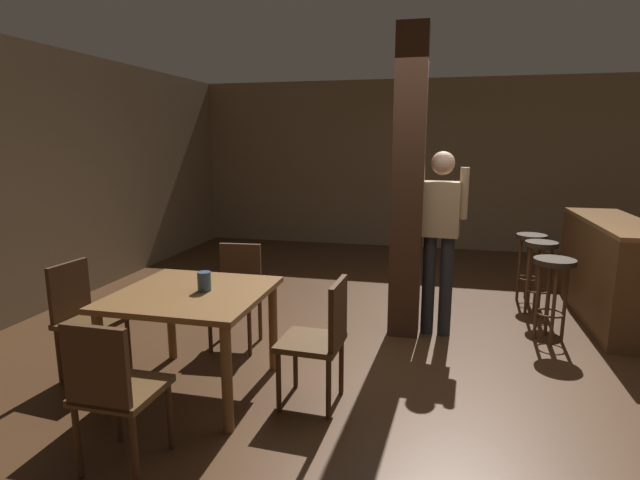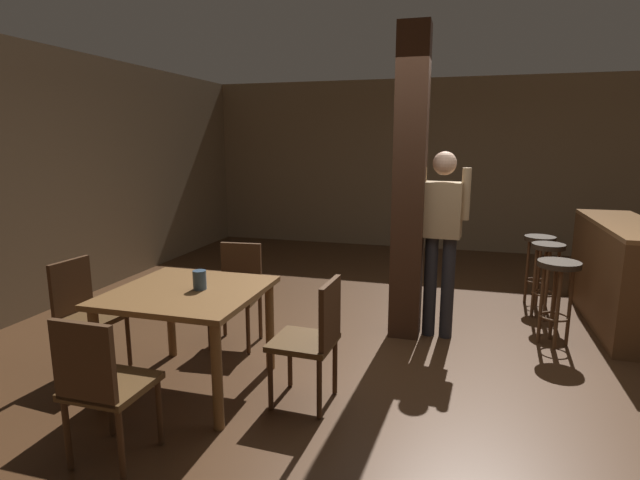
{
  "view_description": "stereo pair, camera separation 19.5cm",
  "coord_description": "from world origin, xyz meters",
  "px_view_note": "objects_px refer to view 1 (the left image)",
  "views": [
    {
      "loc": [
        0.12,
        -4.12,
        1.82
      ],
      "look_at": [
        -0.89,
        0.14,
        0.94
      ],
      "focal_mm": 28.0,
      "sensor_mm": 36.0,
      "label": 1
    },
    {
      "loc": [
        0.31,
        -4.07,
        1.82
      ],
      "look_at": [
        -0.89,
        0.14,
        0.94
      ],
      "focal_mm": 28.0,
      "sensor_mm": 36.0,
      "label": 2
    }
  ],
  "objects_px": {
    "chair_north": "(237,289)",
    "bar_counter": "(602,269)",
    "chair_south": "(113,387)",
    "bar_stool_mid": "(540,262)",
    "chair_west": "(84,313)",
    "standing_person": "(440,230)",
    "bar_stool_far": "(530,252)",
    "bar_stool_near": "(553,279)",
    "napkin_cup": "(204,281)",
    "dining_table": "(193,306)",
    "chair_east": "(321,336)"
  },
  "relations": [
    {
      "from": "bar_stool_near",
      "to": "chair_south",
      "type": "bearing_deg",
      "value": -136.7
    },
    {
      "from": "dining_table",
      "to": "standing_person",
      "type": "xyz_separation_m",
      "value": [
        1.71,
        1.53,
        0.36
      ]
    },
    {
      "from": "chair_south",
      "to": "chair_north",
      "type": "relative_size",
      "value": 1.0
    },
    {
      "from": "bar_stool_far",
      "to": "bar_stool_near",
      "type": "bearing_deg",
      "value": -90.1
    },
    {
      "from": "chair_north",
      "to": "napkin_cup",
      "type": "distance_m",
      "value": 0.92
    },
    {
      "from": "dining_table",
      "to": "chair_west",
      "type": "xyz_separation_m",
      "value": [
        -0.94,
        0.02,
        -0.14
      ]
    },
    {
      "from": "dining_table",
      "to": "bar_stool_far",
      "type": "bearing_deg",
      "value": 45.77
    },
    {
      "from": "chair_north",
      "to": "napkin_cup",
      "type": "height_order",
      "value": "same"
    },
    {
      "from": "dining_table",
      "to": "bar_stool_mid",
      "type": "xyz_separation_m",
      "value": [
        2.74,
        2.31,
        -0.07
      ]
    },
    {
      "from": "chair_west",
      "to": "bar_counter",
      "type": "xyz_separation_m",
      "value": [
        4.28,
        2.32,
        0.02
      ]
    },
    {
      "from": "dining_table",
      "to": "bar_stool_far",
      "type": "distance_m",
      "value": 3.91
    },
    {
      "from": "bar_stool_mid",
      "to": "bar_stool_near",
      "type": "bearing_deg",
      "value": -91.22
    },
    {
      "from": "chair_south",
      "to": "napkin_cup",
      "type": "distance_m",
      "value": 1.03
    },
    {
      "from": "napkin_cup",
      "to": "bar_stool_mid",
      "type": "xyz_separation_m",
      "value": [
        2.66,
        2.28,
        -0.25
      ]
    },
    {
      "from": "bar_stool_near",
      "to": "bar_stool_far",
      "type": "height_order",
      "value": "same"
    },
    {
      "from": "chair_south",
      "to": "bar_stool_mid",
      "type": "distance_m",
      "value": 4.25
    },
    {
      "from": "bar_stool_near",
      "to": "chair_north",
      "type": "bearing_deg",
      "value": -165.4
    },
    {
      "from": "dining_table",
      "to": "standing_person",
      "type": "bearing_deg",
      "value": 41.76
    },
    {
      "from": "chair_south",
      "to": "standing_person",
      "type": "height_order",
      "value": "standing_person"
    },
    {
      "from": "chair_east",
      "to": "bar_stool_near",
      "type": "xyz_separation_m",
      "value": [
        1.78,
        1.59,
        0.08
      ]
    },
    {
      "from": "napkin_cup",
      "to": "bar_stool_near",
      "type": "height_order",
      "value": "napkin_cup"
    },
    {
      "from": "chair_north",
      "to": "bar_stool_mid",
      "type": "bearing_deg",
      "value": 27.17
    },
    {
      "from": "napkin_cup",
      "to": "chair_west",
      "type": "bearing_deg",
      "value": -179.53
    },
    {
      "from": "chair_west",
      "to": "bar_stool_mid",
      "type": "xyz_separation_m",
      "value": [
        3.68,
        2.29,
        0.07
      ]
    },
    {
      "from": "chair_north",
      "to": "bar_counter",
      "type": "relative_size",
      "value": 0.46
    },
    {
      "from": "chair_north",
      "to": "chair_east",
      "type": "bearing_deg",
      "value": -41.7
    },
    {
      "from": "chair_south",
      "to": "standing_person",
      "type": "relative_size",
      "value": 0.52
    },
    {
      "from": "standing_person",
      "to": "bar_stool_mid",
      "type": "distance_m",
      "value": 1.36
    },
    {
      "from": "chair_south",
      "to": "chair_north",
      "type": "xyz_separation_m",
      "value": [
        -0.04,
        1.84,
        0.0
      ]
    },
    {
      "from": "bar_stool_near",
      "to": "dining_table",
      "type": "bearing_deg",
      "value": -149.56
    },
    {
      "from": "bar_stool_far",
      "to": "bar_counter",
      "type": "bearing_deg",
      "value": -36.9
    },
    {
      "from": "dining_table",
      "to": "bar_stool_near",
      "type": "bearing_deg",
      "value": 30.44
    },
    {
      "from": "chair_east",
      "to": "bar_stool_far",
      "type": "bearing_deg",
      "value": 57.43
    },
    {
      "from": "chair_west",
      "to": "chair_south",
      "type": "bearing_deg",
      "value": -45.58
    },
    {
      "from": "chair_south",
      "to": "napkin_cup",
      "type": "bearing_deg",
      "value": 85.92
    },
    {
      "from": "standing_person",
      "to": "dining_table",
      "type": "bearing_deg",
      "value": -138.24
    },
    {
      "from": "dining_table",
      "to": "chair_south",
      "type": "xyz_separation_m",
      "value": [
        0.01,
        -0.95,
        -0.14
      ]
    },
    {
      "from": "chair_east",
      "to": "napkin_cup",
      "type": "xyz_separation_m",
      "value": [
        -0.86,
        0.01,
        0.32
      ]
    },
    {
      "from": "chair_east",
      "to": "chair_north",
      "type": "relative_size",
      "value": 1.0
    },
    {
      "from": "chair_east",
      "to": "bar_stool_near",
      "type": "bearing_deg",
      "value": 41.75
    },
    {
      "from": "chair_south",
      "to": "bar_stool_mid",
      "type": "relative_size",
      "value": 1.13
    },
    {
      "from": "chair_north",
      "to": "bar_stool_near",
      "type": "xyz_separation_m",
      "value": [
        2.76,
        0.72,
        0.08
      ]
    },
    {
      "from": "napkin_cup",
      "to": "bar_stool_near",
      "type": "bearing_deg",
      "value": 30.79
    },
    {
      "from": "standing_person",
      "to": "bar_counter",
      "type": "bearing_deg",
      "value": 26.47
    },
    {
      "from": "chair_south",
      "to": "chair_north",
      "type": "height_order",
      "value": "same"
    },
    {
      "from": "chair_west",
      "to": "standing_person",
      "type": "height_order",
      "value": "standing_person"
    },
    {
      "from": "chair_east",
      "to": "standing_person",
      "type": "distance_m",
      "value": 1.76
    },
    {
      "from": "bar_stool_far",
      "to": "chair_east",
      "type": "bearing_deg",
      "value": -122.57
    },
    {
      "from": "napkin_cup",
      "to": "chair_east",
      "type": "bearing_deg",
      "value": -0.92
    },
    {
      "from": "chair_west",
      "to": "bar_counter",
      "type": "bearing_deg",
      "value": 28.45
    }
  ]
}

